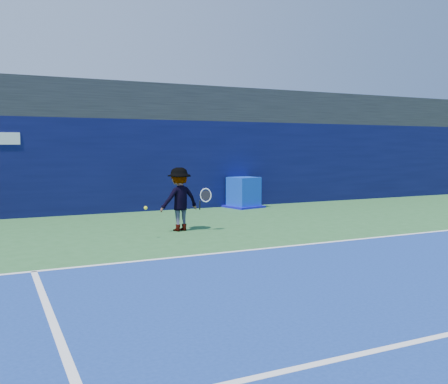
% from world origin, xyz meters
% --- Properties ---
extents(ground, '(80.00, 80.00, 0.00)m').
position_xyz_m(ground, '(0.00, 0.00, 0.00)').
color(ground, '#2C622F').
rests_on(ground, ground).
extents(baseline, '(24.00, 0.10, 0.01)m').
position_xyz_m(baseline, '(0.00, 3.00, 0.01)').
color(baseline, white).
rests_on(baseline, ground).
extents(stadium_band, '(36.00, 3.00, 1.20)m').
position_xyz_m(stadium_band, '(0.00, 11.50, 3.60)').
color(stadium_band, '#222327').
rests_on(stadium_band, back_wall_assembly).
extents(back_wall_assembly, '(36.00, 1.03, 3.00)m').
position_xyz_m(back_wall_assembly, '(-0.00, 10.50, 1.50)').
color(back_wall_assembly, '#0A0D39').
rests_on(back_wall_assembly, ground).
extents(equipment_cart, '(1.32, 1.32, 1.06)m').
position_xyz_m(equipment_cart, '(2.42, 9.59, 0.48)').
color(equipment_cart, '#0E37C5').
rests_on(equipment_cart, ground).
extents(tennis_player, '(1.29, 0.76, 1.59)m').
position_xyz_m(tennis_player, '(-1.32, 5.90, 0.80)').
color(tennis_player, silver).
rests_on(tennis_player, ground).
extents(tennis_ball, '(0.08, 0.08, 0.08)m').
position_xyz_m(tennis_ball, '(-2.43, 5.12, 0.72)').
color(tennis_ball, yellow).
rests_on(tennis_ball, ground).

